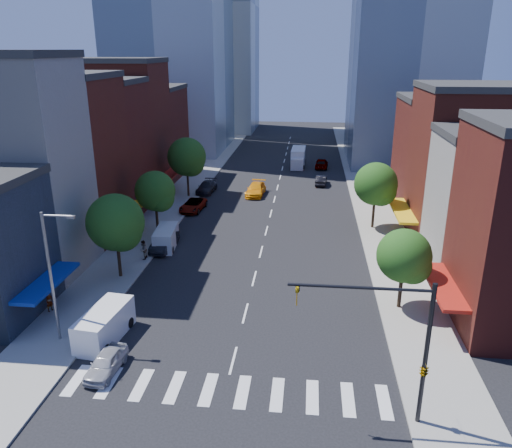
{
  "coord_description": "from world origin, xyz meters",
  "views": [
    {
      "loc": [
        4.33,
        -26.62,
        18.67
      ],
      "look_at": [
        0.16,
        11.95,
        5.0
      ],
      "focal_mm": 35.0,
      "sensor_mm": 36.0,
      "label": 1
    }
  ],
  "objects_px": {
    "parked_car_third": "(193,205)",
    "box_truck": "(298,158)",
    "parked_car_front": "(106,363)",
    "cargo_van_near": "(104,326)",
    "cargo_van_far": "(166,238)",
    "pedestrian_far": "(143,250)",
    "parked_car_rear": "(207,187)",
    "pedestrian_near": "(49,302)",
    "taxi": "(256,189)",
    "traffic_car_oncoming": "(321,180)",
    "traffic_car_far": "(322,163)",
    "parked_car_second": "(164,242)"
  },
  "relations": [
    {
      "from": "cargo_van_far",
      "to": "traffic_car_oncoming",
      "type": "xyz_separation_m",
      "value": [
        15.68,
        26.04,
        -0.29
      ]
    },
    {
      "from": "traffic_car_oncoming",
      "to": "pedestrian_near",
      "type": "bearing_deg",
      "value": 68.11
    },
    {
      "from": "parked_car_second",
      "to": "traffic_car_oncoming",
      "type": "distance_m",
      "value": 30.81
    },
    {
      "from": "box_truck",
      "to": "parked_car_front",
      "type": "bearing_deg",
      "value": -98.38
    },
    {
      "from": "parked_car_front",
      "to": "box_truck",
      "type": "xyz_separation_m",
      "value": [
        10.0,
        57.89,
        0.74
      ]
    },
    {
      "from": "parked_car_rear",
      "to": "pedestrian_near",
      "type": "xyz_separation_m",
      "value": [
        -5.0,
        -33.84,
        0.18
      ]
    },
    {
      "from": "box_truck",
      "to": "pedestrian_far",
      "type": "distance_m",
      "value": 43.2
    },
    {
      "from": "pedestrian_near",
      "to": "box_truck",
      "type": "bearing_deg",
      "value": 5.76
    },
    {
      "from": "parked_car_second",
      "to": "traffic_car_oncoming",
      "type": "xyz_separation_m",
      "value": [
        15.69,
        26.52,
        -0.1
      ]
    },
    {
      "from": "parked_car_front",
      "to": "box_truck",
      "type": "relative_size",
      "value": 0.52
    },
    {
      "from": "parked_car_front",
      "to": "pedestrian_near",
      "type": "distance_m",
      "value": 9.59
    },
    {
      "from": "cargo_van_near",
      "to": "pedestrian_near",
      "type": "distance_m",
      "value": 6.31
    },
    {
      "from": "pedestrian_far",
      "to": "box_truck",
      "type": "bearing_deg",
      "value": 163.66
    },
    {
      "from": "cargo_van_far",
      "to": "taxi",
      "type": "bearing_deg",
      "value": 65.19
    },
    {
      "from": "parked_car_second",
      "to": "pedestrian_near",
      "type": "bearing_deg",
      "value": -107.91
    },
    {
      "from": "parked_car_front",
      "to": "pedestrian_near",
      "type": "relative_size",
      "value": 2.49
    },
    {
      "from": "parked_car_rear",
      "to": "cargo_van_near",
      "type": "distance_m",
      "value": 36.97
    },
    {
      "from": "traffic_car_far",
      "to": "box_truck",
      "type": "relative_size",
      "value": 0.66
    },
    {
      "from": "parked_car_front",
      "to": "taxi",
      "type": "relative_size",
      "value": 0.7
    },
    {
      "from": "parked_car_rear",
      "to": "traffic_car_far",
      "type": "bearing_deg",
      "value": 50.16
    },
    {
      "from": "cargo_van_near",
      "to": "cargo_van_far",
      "type": "distance_m",
      "value": 16.71
    },
    {
      "from": "parked_car_second",
      "to": "parked_car_rear",
      "type": "bearing_deg",
      "value": 92.98
    },
    {
      "from": "traffic_car_far",
      "to": "parked_car_second",
      "type": "bearing_deg",
      "value": 71.27
    },
    {
      "from": "parked_car_second",
      "to": "parked_car_rear",
      "type": "relative_size",
      "value": 0.94
    },
    {
      "from": "taxi",
      "to": "pedestrian_near",
      "type": "bearing_deg",
      "value": -106.0
    },
    {
      "from": "parked_car_second",
      "to": "pedestrian_near",
      "type": "height_order",
      "value": "pedestrian_near"
    },
    {
      "from": "traffic_car_oncoming",
      "to": "box_truck",
      "type": "xyz_separation_m",
      "value": [
        -3.7,
        11.73,
        0.7
      ]
    },
    {
      "from": "cargo_van_far",
      "to": "parked_car_second",
      "type": "bearing_deg",
      "value": -97.13
    },
    {
      "from": "box_truck",
      "to": "traffic_car_oncoming",
      "type": "bearing_deg",
      "value": -71.08
    },
    {
      "from": "box_truck",
      "to": "parked_car_rear",
      "type": "bearing_deg",
      "value": -123.0
    },
    {
      "from": "taxi",
      "to": "pedestrian_far",
      "type": "bearing_deg",
      "value": -105.53
    },
    {
      "from": "parked_car_third",
      "to": "box_truck",
      "type": "xyz_separation_m",
      "value": [
        12.0,
        25.78,
        0.69
      ]
    },
    {
      "from": "parked_car_rear",
      "to": "cargo_van_near",
      "type": "xyz_separation_m",
      "value": [
        0.48,
        -36.96,
        0.33
      ]
    },
    {
      "from": "parked_car_third",
      "to": "cargo_van_far",
      "type": "height_order",
      "value": "cargo_van_far"
    },
    {
      "from": "traffic_car_oncoming",
      "to": "cargo_van_near",
      "type": "bearing_deg",
      "value": 76.1
    },
    {
      "from": "parked_car_third",
      "to": "pedestrian_far",
      "type": "height_order",
      "value": "pedestrian_far"
    },
    {
      "from": "parked_car_second",
      "to": "pedestrian_near",
      "type": "distance_m",
      "value": 14.03
    },
    {
      "from": "pedestrian_near",
      "to": "traffic_car_oncoming",
      "type": "bearing_deg",
      "value": -3.5
    },
    {
      "from": "parked_car_third",
      "to": "cargo_van_far",
      "type": "distance_m",
      "value": 11.98
    },
    {
      "from": "parked_car_third",
      "to": "parked_car_front",
      "type": "bearing_deg",
      "value": -80.88
    },
    {
      "from": "parked_car_rear",
      "to": "taxi",
      "type": "distance_m",
      "value": 6.87
    },
    {
      "from": "parked_car_rear",
      "to": "pedestrian_far",
      "type": "bearing_deg",
      "value": -88.71
    },
    {
      "from": "parked_car_rear",
      "to": "box_truck",
      "type": "relative_size",
      "value": 0.69
    },
    {
      "from": "traffic_car_far",
      "to": "cargo_van_near",
      "type": "bearing_deg",
      "value": 78.3
    },
    {
      "from": "parked_car_front",
      "to": "cargo_van_near",
      "type": "distance_m",
      "value": 3.77
    },
    {
      "from": "cargo_van_far",
      "to": "traffic_car_oncoming",
      "type": "relative_size",
      "value": 1.15
    },
    {
      "from": "taxi",
      "to": "pedestrian_far",
      "type": "xyz_separation_m",
      "value": [
        -8.0,
        -23.05,
        0.27
      ]
    },
    {
      "from": "box_truck",
      "to": "pedestrian_far",
      "type": "bearing_deg",
      "value": -106.31
    },
    {
      "from": "cargo_van_near",
      "to": "pedestrian_far",
      "type": "bearing_deg",
      "value": 103.57
    },
    {
      "from": "cargo_van_far",
      "to": "box_truck",
      "type": "relative_size",
      "value": 0.65
    }
  ]
}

